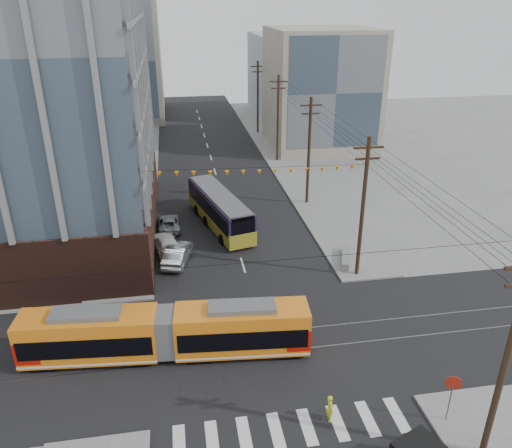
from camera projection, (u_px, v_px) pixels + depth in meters
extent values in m
plane|color=slate|center=(279.00, 387.00, 27.68)|extent=(160.00, 160.00, 0.00)
cube|color=#8C99A5|center=(79.00, 83.00, 67.98)|extent=(18.00, 16.00, 18.00)
cube|color=gray|center=(320.00, 89.00, 69.84)|extent=(14.00, 14.00, 16.00)
cube|color=gray|center=(114.00, 59.00, 85.95)|extent=(16.00, 18.00, 20.00)
cube|color=#8C99A5|center=(299.00, 75.00, 88.49)|extent=(16.00, 16.00, 14.00)
cylinder|color=black|center=(505.00, 362.00, 21.31)|extent=(0.30, 0.30, 11.00)
cylinder|color=black|center=(258.00, 98.00, 76.91)|extent=(0.30, 0.30, 11.00)
imported|color=#90939C|center=(177.00, 254.00, 40.40)|extent=(2.74, 4.87, 1.52)
imported|color=silver|center=(166.00, 244.00, 42.11)|extent=(3.26, 5.34, 1.45)
imported|color=slate|center=(169.00, 223.00, 46.28)|extent=(2.08, 4.39, 1.21)
imported|color=#C3D91E|center=(330.00, 408.00, 25.23)|extent=(0.39, 0.58, 1.55)
cube|color=gray|center=(345.00, 258.00, 40.55)|extent=(2.00, 3.74, 0.74)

